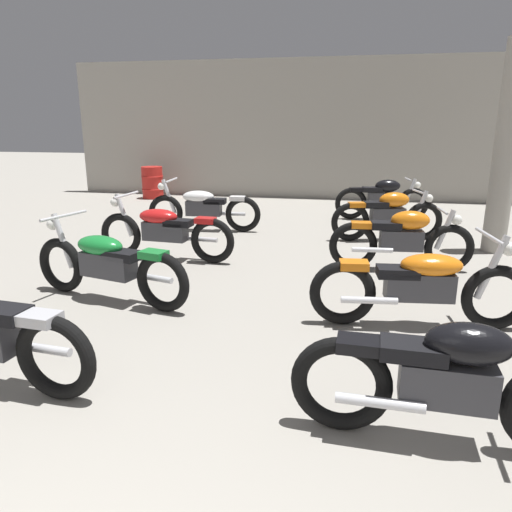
# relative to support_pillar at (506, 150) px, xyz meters

# --- Properties ---
(back_wall) EXTENTS (13.42, 0.24, 3.60)m
(back_wall) POSITION_rel_support_pillar_xyz_m (-3.29, 5.08, 0.20)
(back_wall) COLOR #9E998E
(back_wall) RESTS_ON ground
(support_pillar) EXTENTS (0.36, 0.36, 3.20)m
(support_pillar) POSITION_rel_support_pillar_xyz_m (0.00, 0.00, 0.00)
(support_pillar) COLOR #9E998E
(support_pillar) RESTS_ON ground
(motorcycle_left_row_2) EXTENTS (2.13, 0.80, 0.97)m
(motorcycle_left_row_2) POSITION_rel_support_pillar_xyz_m (-4.97, -3.25, -1.15)
(motorcycle_left_row_2) COLOR black
(motorcycle_left_row_2) RESTS_ON ground
(motorcycle_left_row_3) EXTENTS (2.17, 0.68, 0.97)m
(motorcycle_left_row_3) POSITION_rel_support_pillar_xyz_m (-4.99, -1.47, -1.15)
(motorcycle_left_row_3) COLOR black
(motorcycle_left_row_3) RESTS_ON ground
(motorcycle_left_row_4) EXTENTS (2.17, 0.68, 0.97)m
(motorcycle_left_row_4) POSITION_rel_support_pillar_xyz_m (-5.02, 0.55, -1.15)
(motorcycle_left_row_4) COLOR black
(motorcycle_left_row_4) RESTS_ON ground
(motorcycle_right_row_1) EXTENTS (1.97, 0.48, 0.88)m
(motorcycle_right_row_1) POSITION_rel_support_pillar_xyz_m (-1.61, -5.21, -1.14)
(motorcycle_right_row_1) COLOR black
(motorcycle_right_row_1) RESTS_ON ground
(motorcycle_right_row_2) EXTENTS (2.17, 0.68, 0.97)m
(motorcycle_right_row_2) POSITION_rel_support_pillar_xyz_m (-1.55, -3.32, -1.15)
(motorcycle_right_row_2) COLOR black
(motorcycle_right_row_2) RESTS_ON ground
(motorcycle_right_row_3) EXTENTS (1.97, 0.50, 0.88)m
(motorcycle_right_row_3) POSITION_rel_support_pillar_xyz_m (-1.56, -1.35, -1.14)
(motorcycle_right_row_3) COLOR black
(motorcycle_right_row_3) RESTS_ON ground
(motorcycle_right_row_4) EXTENTS (1.93, 0.70, 0.88)m
(motorcycle_right_row_4) POSITION_rel_support_pillar_xyz_m (-1.63, 0.44, -1.14)
(motorcycle_right_row_4) COLOR black
(motorcycle_right_row_4) RESTS_ON ground
(motorcycle_right_row_5) EXTENTS (1.97, 0.57, 0.88)m
(motorcycle_right_row_5) POSITION_rel_support_pillar_xyz_m (-1.63, 2.36, -1.14)
(motorcycle_right_row_5) COLOR black
(motorcycle_right_row_5) RESTS_ON ground
(oil_drum) EXTENTS (0.59, 0.59, 0.85)m
(oil_drum) POSITION_rel_support_pillar_xyz_m (-7.59, 4.18, -1.18)
(oil_drum) COLOR red
(oil_drum) RESTS_ON ground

